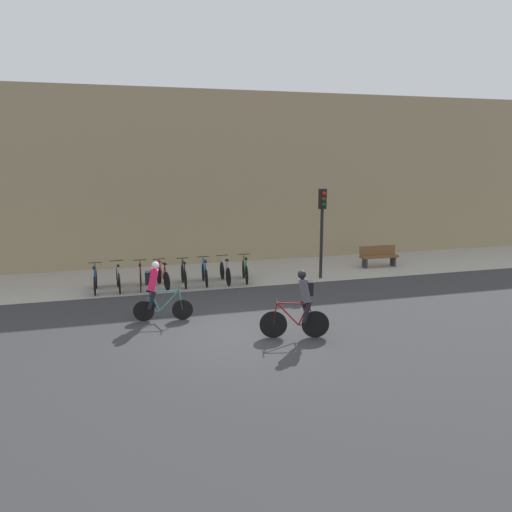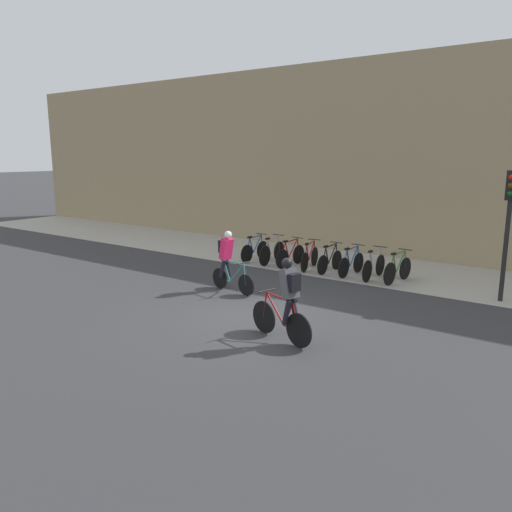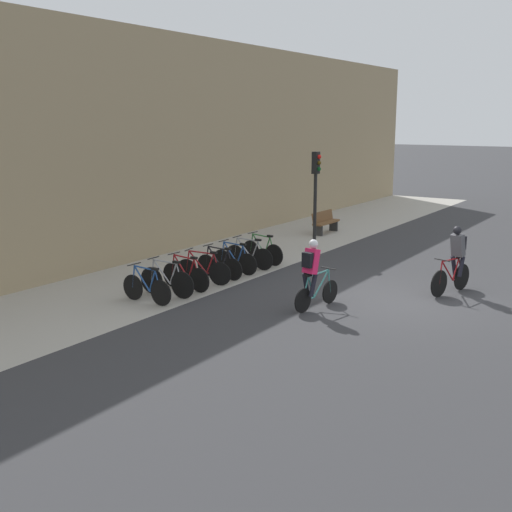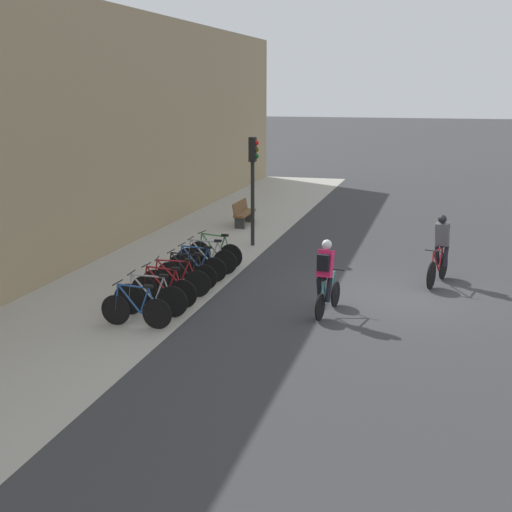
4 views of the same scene
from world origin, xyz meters
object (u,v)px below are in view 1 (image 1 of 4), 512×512
object	(u,v)px
traffic_light_pole	(322,217)
bench	(379,256)
parked_bike_7	(245,271)
cyclist_pink	(156,289)
parked_bike_4	(184,275)
parked_bike_5	(205,274)
parked_bike_6	(225,272)
parked_bike_0	(95,281)
cyclist_grey	(301,303)
parked_bike_1	(118,279)
parked_bike_2	(141,278)
parked_bike_3	(163,276)

from	to	relation	value
traffic_light_pole	bench	distance (m)	3.93
parked_bike_7	cyclist_pink	bearing A→B (deg)	-133.83
parked_bike_4	parked_bike_5	distance (m)	0.77
parked_bike_6	cyclist_pink	bearing A→B (deg)	-127.08
parked_bike_4	parked_bike_7	distance (m)	2.31
cyclist_pink	parked_bike_0	size ratio (longest dim) A/B	1.07
cyclist_grey	parked_bike_7	xyz separation A→B (m)	(0.11, 6.18, -0.54)
cyclist_pink	traffic_light_pole	xyz separation A→B (m)	(6.56, 3.45, 1.45)
traffic_light_pole	parked_bike_7	bearing A→B (deg)	173.95
parked_bike_1	parked_bike_6	distance (m)	3.85
parked_bike_4	traffic_light_pole	distance (m)	5.64
parked_bike_2	traffic_light_pole	size ratio (longest dim) A/B	0.49
parked_bike_2	parked_bike_7	size ratio (longest dim) A/B	1.00
parked_bike_6	bench	distance (m)	6.98
parked_bike_5	parked_bike_3	bearing A→B (deg)	-179.98
cyclist_pink	parked_bike_7	world-z (taller)	cyclist_pink
parked_bike_0	parked_bike_1	size ratio (longest dim) A/B	0.94
parked_bike_3	parked_bike_6	distance (m)	2.31
parked_bike_6	traffic_light_pole	size ratio (longest dim) A/B	0.51
parked_bike_0	parked_bike_4	world-z (taller)	parked_bike_0
parked_bike_3	parked_bike_7	xyz separation A→B (m)	(3.08, 0.00, 0.01)
parked_bike_2	parked_bike_3	bearing A→B (deg)	-0.05
parked_bike_1	parked_bike_2	bearing A→B (deg)	-0.03
cyclist_grey	bench	size ratio (longest dim) A/B	1.07
parked_bike_2	parked_bike_6	world-z (taller)	parked_bike_6
parked_bike_2	parked_bike_5	bearing A→B (deg)	-0.00
parked_bike_4	parked_bike_7	bearing A→B (deg)	0.02
cyclist_grey	parked_bike_0	bearing A→B (deg)	130.55
cyclist_pink	parked_bike_7	xyz separation A→B (m)	(3.61, 3.76, -0.54)
cyclist_pink	parked_bike_7	size ratio (longest dim) A/B	1.04
parked_bike_3	parked_bike_5	size ratio (longest dim) A/B	1.02
parked_bike_1	parked_bike_5	distance (m)	3.08
parked_bike_0	traffic_light_pole	bearing A→B (deg)	-2.15
cyclist_grey	parked_bike_5	world-z (taller)	cyclist_grey
parked_bike_5	traffic_light_pole	xyz separation A→B (m)	(4.49, -0.31, 2.00)
parked_bike_2	traffic_light_pole	world-z (taller)	traffic_light_pole
cyclist_grey	parked_bike_1	world-z (taller)	cyclist_grey
cyclist_pink	parked_bike_5	size ratio (longest dim) A/B	1.05
parked_bike_4	parked_bike_7	xyz separation A→B (m)	(2.31, 0.00, 0.02)
traffic_light_pole	bench	world-z (taller)	traffic_light_pole
parked_bike_0	parked_bike_3	world-z (taller)	parked_bike_3
cyclist_pink	cyclist_grey	world-z (taller)	cyclist_grey
cyclist_grey	parked_bike_2	size ratio (longest dim) A/B	1.07
cyclist_grey	parked_bike_5	xyz separation A→B (m)	(-1.43, 6.18, -0.55)
parked_bike_7	parked_bike_6	bearing A→B (deg)	-179.92
cyclist_pink	parked_bike_4	distance (m)	4.02
bench	parked_bike_5	bearing A→B (deg)	-173.14
cyclist_pink	cyclist_grey	xyz separation A→B (m)	(3.51, -2.41, -0.00)
parked_bike_5	bench	size ratio (longest dim) A/B	0.99
parked_bike_1	parked_bike_7	distance (m)	4.62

